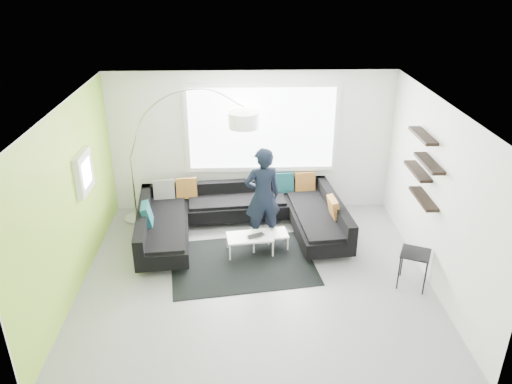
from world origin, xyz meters
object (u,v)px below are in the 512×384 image
at_px(coffee_table, 260,242).
at_px(laptop, 257,237).
at_px(person, 263,196).
at_px(sectional_sofa, 241,220).
at_px(arc_lamp, 130,157).
at_px(side_table, 413,269).

height_order(coffee_table, laptop, laptop).
xyz_separation_m(person, laptop, (-0.12, -0.48, -0.55)).
bearing_deg(sectional_sofa, laptop, -72.30).
height_order(arc_lamp, person, arc_lamp).
xyz_separation_m(sectional_sofa, side_table, (2.66, -1.60, -0.05)).
xyz_separation_m(coffee_table, side_table, (2.34, -1.12, 0.13)).
distance_m(side_table, laptop, 2.59).
bearing_deg(coffee_table, arc_lamp, 145.64).
xyz_separation_m(coffee_table, laptop, (-0.05, -0.14, 0.18)).
relative_size(side_table, person, 0.33).
bearing_deg(person, side_table, 134.08).
relative_size(sectional_sofa, person, 2.16).
xyz_separation_m(arc_lamp, person, (2.43, -0.87, -0.42)).
distance_m(sectional_sofa, coffee_table, 0.60).
distance_m(sectional_sofa, arc_lamp, 2.38).
relative_size(sectional_sofa, laptop, 10.79).
bearing_deg(laptop, person, 51.30).
bearing_deg(laptop, side_table, -47.20).
relative_size(coffee_table, arc_lamp, 0.39).
xyz_separation_m(arc_lamp, laptop, (2.32, -1.34, -0.97)).
bearing_deg(person, coffee_table, 66.01).
distance_m(coffee_table, side_table, 2.60).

